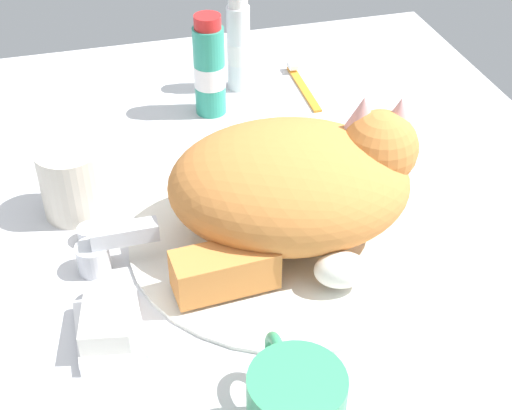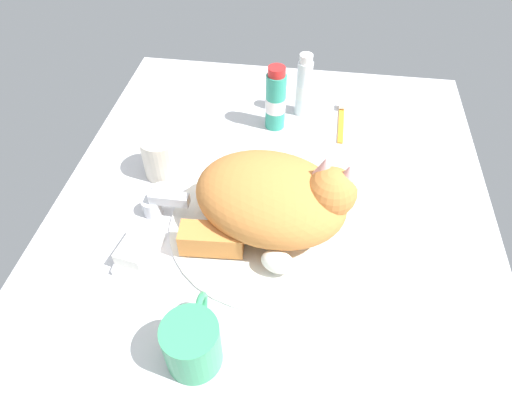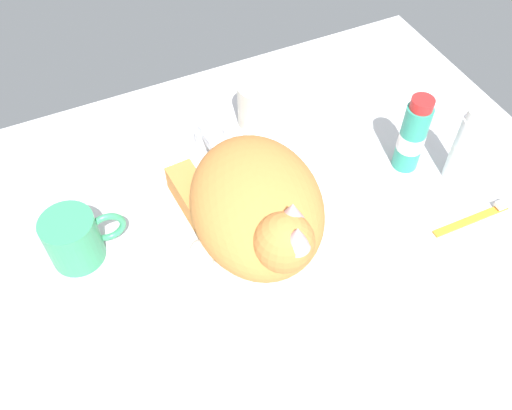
# 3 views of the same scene
# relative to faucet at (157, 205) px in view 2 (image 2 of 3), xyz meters

# --- Properties ---
(ground_plane) EXTENTS (1.10, 0.83, 0.03)m
(ground_plane) POSITION_rel_faucet_xyz_m (0.00, -0.21, -0.04)
(ground_plane) COLOR silver
(sink_basin) EXTENTS (0.36, 0.36, 0.01)m
(sink_basin) POSITION_rel_faucet_xyz_m (0.00, -0.21, -0.02)
(sink_basin) COLOR silver
(sink_basin) RESTS_ON ground_plane
(faucet) EXTENTS (0.13, 0.09, 0.05)m
(faucet) POSITION_rel_faucet_xyz_m (0.00, 0.00, 0.00)
(faucet) COLOR silver
(faucet) RESTS_ON ground_plane
(cat) EXTENTS (0.25, 0.30, 0.15)m
(cat) POSITION_rel_faucet_xyz_m (-0.00, -0.22, 0.05)
(cat) COLOR #D17F3D
(cat) RESTS_ON sink_basin
(coffee_mug) EXTENTS (0.12, 0.08, 0.08)m
(coffee_mug) POSITION_rel_faucet_xyz_m (-0.26, -0.13, 0.02)
(coffee_mug) COLOR #389966
(coffee_mug) RESTS_ON ground_plane
(rinse_cup) EXTENTS (0.07, 0.07, 0.09)m
(rinse_cup) POSITION_rel_faucet_xyz_m (0.11, 0.02, 0.02)
(rinse_cup) COLOR silver
(rinse_cup) RESTS_ON ground_plane
(soap_dish) EXTENTS (0.09, 0.06, 0.01)m
(soap_dish) POSITION_rel_faucet_xyz_m (-0.10, 0.01, -0.02)
(soap_dish) COLOR white
(soap_dish) RESTS_ON ground_plane
(soap_bar) EXTENTS (0.08, 0.06, 0.02)m
(soap_bar) POSITION_rel_faucet_xyz_m (-0.10, 0.01, 0.00)
(soap_bar) COLOR white
(soap_bar) RESTS_ON soap_dish
(toothpaste_bottle) EXTENTS (0.04, 0.04, 0.15)m
(toothpaste_bottle) POSITION_rel_faucet_xyz_m (0.30, -0.18, 0.05)
(toothpaste_bottle) COLOR teal
(toothpaste_bottle) RESTS_ON ground_plane
(mouthwash_bottle) EXTENTS (0.03, 0.03, 0.15)m
(mouthwash_bottle) POSITION_rel_faucet_xyz_m (0.36, -0.24, 0.05)
(mouthwash_bottle) COLOR white
(mouthwash_bottle) RESTS_ON ground_plane
(toothbrush) EXTENTS (0.14, 0.02, 0.02)m
(toothbrush) POSITION_rel_faucet_xyz_m (0.33, -0.33, -0.02)
(toothbrush) COLOR orange
(toothbrush) RESTS_ON ground_plane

